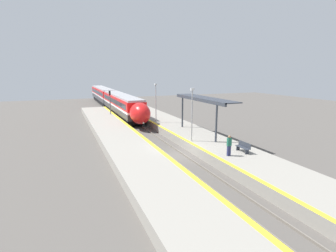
% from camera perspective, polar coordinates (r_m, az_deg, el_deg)
% --- Properties ---
extents(ground_plane, '(120.00, 120.00, 0.00)m').
position_cam_1_polar(ground_plane, '(25.32, 1.77, -6.48)').
color(ground_plane, '#56514C').
extents(rail_left, '(0.08, 90.00, 0.15)m').
position_cam_1_polar(rail_left, '(25.03, 0.25, -6.52)').
color(rail_left, slate).
rests_on(rail_left, ground_plane).
extents(rail_right, '(0.08, 90.00, 0.15)m').
position_cam_1_polar(rail_right, '(25.58, 3.25, -6.12)').
color(rail_right, slate).
rests_on(rail_right, ground_plane).
extents(train, '(2.88, 46.89, 3.95)m').
position_cam_1_polar(train, '(56.84, -12.15, 5.79)').
color(train, black).
rests_on(train, ground_plane).
extents(platform_right, '(4.99, 64.00, 0.93)m').
position_cam_1_polar(platform_right, '(27.07, 9.92, -4.42)').
color(platform_right, gray).
rests_on(platform_right, ground_plane).
extents(platform_left, '(4.65, 64.00, 0.93)m').
position_cam_1_polar(platform_left, '(23.91, -7.11, -6.52)').
color(platform_left, gray).
rests_on(platform_left, ground_plane).
extents(platform_bench, '(0.44, 1.66, 0.89)m').
position_cam_1_polar(platform_bench, '(24.19, 16.08, -4.37)').
color(platform_bench, '#2D333D').
rests_on(platform_bench, platform_right).
extents(person_waiting, '(0.36, 0.23, 1.79)m').
position_cam_1_polar(person_waiting, '(22.69, 13.16, -4.07)').
color(person_waiting, navy).
rests_on(person_waiting, platform_right).
extents(railway_signal, '(0.28, 0.28, 4.82)m').
position_cam_1_polar(railway_signal, '(44.90, -12.49, 5.09)').
color(railway_signal, '#59595E').
rests_on(railway_signal, ground_plane).
extents(lamppost_near, '(0.36, 0.20, 5.41)m').
position_cam_1_polar(lamppost_near, '(26.50, 5.25, 3.23)').
color(lamppost_near, '#9E9EA3').
rests_on(lamppost_near, platform_right).
extents(lamppost_mid, '(0.36, 0.20, 5.41)m').
position_cam_1_polar(lamppost_mid, '(36.47, -2.66, 5.60)').
color(lamppost_mid, '#9E9EA3').
rests_on(lamppost_mid, platform_right).
extents(station_canopy, '(2.02, 10.96, 4.13)m').
position_cam_1_polar(station_canopy, '(29.97, 7.45, 5.62)').
color(station_canopy, '#333842').
rests_on(station_canopy, platform_right).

